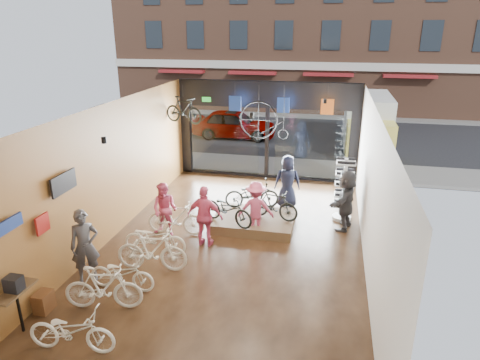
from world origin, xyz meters
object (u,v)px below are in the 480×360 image
(customer_5, at_px, (346,200))
(sunglasses_rack, at_px, (344,190))
(display_platform, at_px, (254,221))
(penny_farthing, at_px, (266,122))
(floor_bike_5, at_px, (176,218))
(floor_bike_1, at_px, (103,288))
(display_bike_left, at_px, (228,209))
(display_bike_mid, at_px, (273,204))
(floor_bike_2, at_px, (122,273))
(customer_3, at_px, (256,208))
(customer_0, at_px, (85,246))
(customer_2, at_px, (205,216))
(floor_bike_3, at_px, (152,251))
(customer_1, at_px, (165,210))
(customer_4, at_px, (287,181))
(street_car, at_px, (234,124))
(floor_bike_4, at_px, (155,239))
(display_bike_right, at_px, (252,194))
(floor_bike_0, at_px, (72,330))
(hung_bike, at_px, (184,110))
(box_truck, at_px, (368,124))

(customer_5, relative_size, sunglasses_rack, 0.92)
(display_platform, relative_size, penny_farthing, 1.40)
(floor_bike_5, distance_m, display_platform, 2.38)
(floor_bike_1, relative_size, display_bike_left, 0.97)
(display_bike_mid, height_order, penny_farthing, penny_farthing)
(floor_bike_2, relative_size, customer_3, 0.97)
(penny_farthing, bearing_deg, display_bike_mid, -76.99)
(display_bike_mid, distance_m, customer_0, 5.40)
(customer_2, height_order, penny_farthing, penny_farthing)
(floor_bike_3, height_order, customer_0, customer_0)
(customer_1, xyz_separation_m, customer_4, (3.20, 2.85, 0.09))
(street_car, xyz_separation_m, floor_bike_2, (0.72, -14.50, -0.36))
(customer_1, relative_size, customer_2, 0.91)
(floor_bike_4, bearing_deg, customer_4, -41.23)
(sunglasses_rack, bearing_deg, customer_0, -129.64)
(customer_0, bearing_deg, floor_bike_3, -3.53)
(floor_bike_3, distance_m, customer_5, 5.79)
(display_bike_right, relative_size, customer_4, 0.96)
(customer_1, bearing_deg, customer_5, 23.25)
(street_car, distance_m, floor_bike_2, 14.52)
(floor_bike_0, height_order, customer_0, customer_0)
(floor_bike_2, bearing_deg, floor_bike_5, -4.97)
(floor_bike_1, distance_m, floor_bike_4, 2.44)
(floor_bike_3, height_order, floor_bike_5, floor_bike_3)
(hung_bike, bearing_deg, floor_bike_0, -155.38)
(penny_farthing, bearing_deg, customer_1, -116.11)
(floor_bike_5, relative_size, customer_2, 0.98)
(floor_bike_0, distance_m, display_platform, 6.39)
(display_bike_mid, height_order, customer_5, customer_5)
(floor_bike_0, xyz_separation_m, customer_3, (2.47, 5.44, 0.36))
(box_truck, distance_m, customer_2, 12.10)
(hung_bike, bearing_deg, display_bike_left, -124.74)
(customer_1, bearing_deg, floor_bike_1, -83.50)
(display_platform, bearing_deg, floor_bike_0, -111.44)
(floor_bike_2, distance_m, customer_5, 6.64)
(floor_bike_4, distance_m, display_platform, 3.18)
(sunglasses_rack, bearing_deg, display_platform, -146.15)
(street_car, bearing_deg, floor_bike_2, -177.16)
(hung_bike, bearing_deg, floor_bike_1, -155.01)
(street_car, relative_size, customer_0, 2.50)
(customer_4, bearing_deg, penny_farthing, -67.49)
(sunglasses_rack, bearing_deg, display_bike_mid, -140.47)
(floor_bike_4, bearing_deg, street_car, 0.16)
(street_car, distance_m, customer_3, 11.54)
(display_bike_right, distance_m, customer_5, 2.89)
(box_truck, distance_m, floor_bike_3, 13.88)
(display_platform, height_order, penny_farthing, penny_farthing)
(customer_5, distance_m, hung_bike, 6.55)
(penny_farthing, bearing_deg, floor_bike_3, -105.90)
(customer_4, bearing_deg, floor_bike_5, 34.52)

